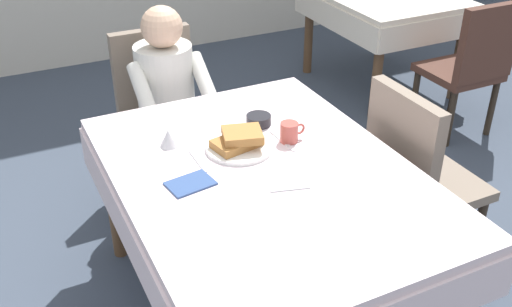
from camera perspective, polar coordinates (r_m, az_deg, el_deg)
The scene contains 15 objects.
dining_table_main at distance 2.35m, azimuth 0.82°, elevation -3.55°, with size 1.12×1.52×0.74m.
chair_diner at distance 3.34m, azimuth -9.12°, elevation 4.68°, with size 0.44×0.45×0.93m.
diner_person at distance 3.15m, azimuth -8.43°, elevation 5.85°, with size 0.40×0.43×1.12m.
chair_right_side at distance 2.79m, azimuth 15.05°, elevation -1.58°, with size 0.45×0.44×0.93m.
plate_breakfast at distance 2.44m, azimuth -1.61°, elevation 0.61°, with size 0.28×0.28×0.02m, color white.
breakfast_stack at distance 2.42m, azimuth -1.62°, elevation 1.39°, with size 0.22×0.18×0.07m.
cup_coffee at distance 2.49m, azimuth 3.24°, elevation 2.06°, with size 0.11×0.08×0.08m.
bowl_butter at distance 2.63m, azimuth 0.26°, elevation 3.24°, with size 0.11×0.11×0.04m, color black.
syrup_pitcher at distance 2.48m, azimuth -8.38°, elevation 1.47°, with size 0.08×0.08×0.07m.
fork_left_of_plate at distance 2.37m, azimuth -5.58°, elevation -0.74°, with size 0.18×0.01×0.01m, color silver.
knife_right_of_plate at distance 2.51m, azimuth 2.53°, elevation 1.25°, with size 0.20×0.01×0.01m, color silver.
spoon_near_edge at distance 2.19m, azimuth 3.30°, elevation -3.43°, with size 0.15×0.01×0.01m, color silver.
napkin_folded at distance 2.23m, azimuth -6.31°, elevation -2.88°, with size 0.17×0.12×0.01m, color #334C7F.
background_table_far at distance 4.74m, azimuth 12.17°, elevation 13.43°, with size 0.92×1.12×0.74m.
background_chair_empty at distance 4.11m, azimuth 19.99°, elevation 8.23°, with size 0.44×0.45×0.93m.
Camera 1 is at (-0.89, -1.73, 1.97)m, focal length 41.72 mm.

